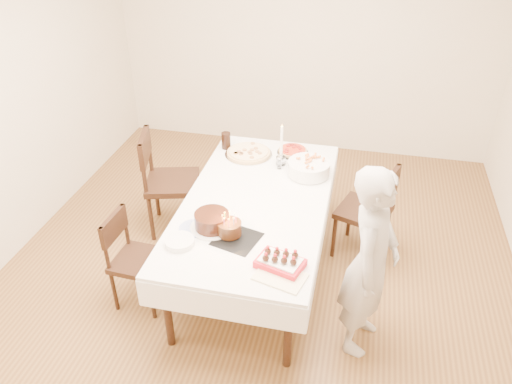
% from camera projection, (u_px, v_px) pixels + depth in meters
% --- Properties ---
extents(floor, '(5.00, 5.00, 0.00)m').
position_uv_depth(floor, '(259.00, 271.00, 4.44)').
color(floor, brown).
rests_on(floor, ground).
extents(wall_back, '(4.50, 0.04, 2.70)m').
position_uv_depth(wall_back, '(306.00, 40.00, 5.74)').
color(wall_back, beige).
rests_on(wall_back, floor).
extents(dining_table, '(1.52, 2.31, 0.75)m').
position_uv_depth(dining_table, '(256.00, 236.00, 4.25)').
color(dining_table, white).
rests_on(dining_table, floor).
extents(chair_right_savory, '(0.59, 0.59, 0.92)m').
position_uv_depth(chair_right_savory, '(364.00, 211.00, 4.41)').
color(chair_right_savory, '#331A11').
rests_on(chair_right_savory, floor).
extents(chair_left_savory, '(0.64, 0.64, 1.03)m').
position_uv_depth(chair_left_savory, '(173.00, 182.00, 4.72)').
color(chair_left_savory, '#331A11').
rests_on(chair_left_savory, floor).
extents(chair_left_dessert, '(0.44, 0.44, 0.82)m').
position_uv_depth(chair_left_dessert, '(139.00, 261.00, 3.93)').
color(chair_left_dessert, '#331A11').
rests_on(chair_left_dessert, floor).
extents(person, '(0.46, 0.61, 1.49)m').
position_uv_depth(person, '(370.00, 263.00, 3.40)').
color(person, '#B5AFAB').
rests_on(person, floor).
extents(pizza_white, '(0.51, 0.51, 0.04)m').
position_uv_depth(pizza_white, '(249.00, 153.00, 4.67)').
color(pizza_white, beige).
rests_on(pizza_white, dining_table).
extents(pizza_pepperoni, '(0.38, 0.38, 0.04)m').
position_uv_depth(pizza_pepperoni, '(293.00, 151.00, 4.70)').
color(pizza_pepperoni, red).
rests_on(pizza_pepperoni, dining_table).
extents(red_placemat, '(0.26, 0.26, 0.01)m').
position_uv_depth(red_placemat, '(315.00, 170.00, 4.44)').
color(red_placemat, '#B21E1E').
rests_on(red_placemat, dining_table).
extents(pasta_bowl, '(0.48, 0.48, 0.12)m').
position_uv_depth(pasta_bowl, '(309.00, 168.00, 4.34)').
color(pasta_bowl, white).
rests_on(pasta_bowl, dining_table).
extents(taper_candle, '(0.11, 0.11, 0.40)m').
position_uv_depth(taper_candle, '(281.00, 145.00, 4.42)').
color(taper_candle, white).
rests_on(taper_candle, dining_table).
extents(shaker_pair, '(0.12, 0.12, 0.12)m').
position_uv_depth(shaker_pair, '(279.00, 163.00, 4.43)').
color(shaker_pair, white).
rests_on(shaker_pair, dining_table).
extents(cola_glass, '(0.11, 0.11, 0.16)m').
position_uv_depth(cola_glass, '(226.00, 141.00, 4.75)').
color(cola_glass, black).
rests_on(cola_glass, dining_table).
extents(layer_cake, '(0.38, 0.38, 0.13)m').
position_uv_depth(layer_cake, '(212.00, 221.00, 3.69)').
color(layer_cake, black).
rests_on(layer_cake, dining_table).
extents(cake_board, '(0.37, 0.37, 0.01)m').
position_uv_depth(cake_board, '(237.00, 239.00, 3.61)').
color(cake_board, black).
rests_on(cake_board, dining_table).
extents(birthday_cake, '(0.18, 0.18, 0.17)m').
position_uv_depth(birthday_cake, '(229.00, 224.00, 3.60)').
color(birthday_cake, '#3D2010').
rests_on(birthday_cake, dining_table).
extents(strawberry_box, '(0.36, 0.29, 0.08)m').
position_uv_depth(strawberry_box, '(280.00, 262.00, 3.34)').
color(strawberry_box, red).
rests_on(strawberry_box, dining_table).
extents(box_lid, '(0.37, 0.29, 0.03)m').
position_uv_depth(box_lid, '(280.00, 277.00, 3.27)').
color(box_lid, beige).
rests_on(box_lid, dining_table).
extents(plate_stack, '(0.23, 0.23, 0.04)m').
position_uv_depth(plate_stack, '(180.00, 242.00, 3.55)').
color(plate_stack, white).
rests_on(plate_stack, dining_table).
extents(china_plate, '(0.28, 0.28, 0.01)m').
position_uv_depth(china_plate, '(194.00, 228.00, 3.71)').
color(china_plate, white).
rests_on(china_plate, dining_table).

